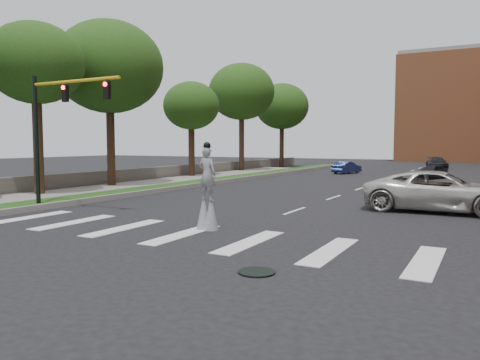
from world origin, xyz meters
TOP-DOWN VIEW (x-y plane):
  - ground_plane at (0.00, 0.00)m, footprint 160.00×160.00m
  - grass_median at (-11.50, 20.00)m, footprint 2.00×60.00m
  - median_curb at (-10.45, 20.00)m, footprint 0.20×60.00m
  - sidewalk_left at (-14.50, 10.00)m, footprint 4.00×60.00m
  - stone_wall at (-17.00, 22.00)m, footprint 0.50×56.00m
  - manhole at (3.00, -2.00)m, footprint 0.90×0.90m
  - traffic_signal at (-9.78, 3.00)m, footprint 5.30×0.23m
  - stilt_performer at (-1.03, 2.18)m, footprint 0.84×0.54m
  - suv_crossing at (5.87, 10.92)m, footprint 6.63×3.09m
  - car_near at (3.25, 31.79)m, footprint 2.74×3.95m
  - car_mid at (-5.17, 35.32)m, footprint 2.31×3.94m
  - car_far at (2.01, 49.15)m, footprint 3.21×5.27m
  - tree_1 at (-15.16, 6.37)m, footprint 5.43×5.43m
  - tree_2 at (-15.56, 12.63)m, footprint 7.44×7.44m
  - tree_3 at (-15.88, 23.02)m, footprint 5.01×5.01m
  - tree_4 at (-16.00, 32.77)m, footprint 7.08×7.08m
  - tree_5 at (-15.74, 43.10)m, footprint 6.77×6.77m

SIDE VIEW (x-z plane):
  - ground_plane at x=0.00m, z-range 0.00..0.00m
  - manhole at x=3.00m, z-range 0.00..0.04m
  - sidewalk_left at x=-14.50m, z-range 0.00..0.18m
  - grass_median at x=-11.50m, z-range 0.00..0.25m
  - median_curb at x=-10.45m, z-range 0.00..0.28m
  - stone_wall at x=-17.00m, z-range 0.00..1.10m
  - car_mid at x=-5.17m, z-range 0.00..1.23m
  - car_near at x=3.25m, z-range 0.00..1.25m
  - car_far at x=2.01m, z-range 0.00..1.43m
  - suv_crossing at x=5.87m, z-range 0.00..1.84m
  - stilt_performer at x=-1.03m, z-range -0.27..2.86m
  - traffic_signal at x=-9.78m, z-range 1.05..7.25m
  - tree_3 at x=-15.88m, z-range 2.09..10.65m
  - tree_1 at x=-15.16m, z-range 2.60..12.53m
  - tree_5 at x=-15.74m, z-range 2.40..13.01m
  - tree_2 at x=-15.56m, z-range 2.55..14.03m
  - tree_4 at x=-16.00m, z-range 2.75..14.36m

